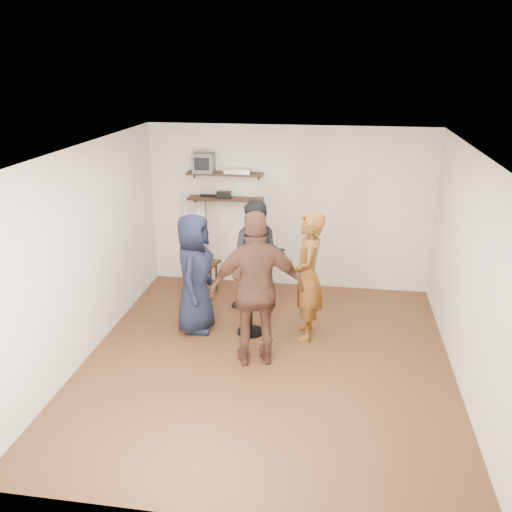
% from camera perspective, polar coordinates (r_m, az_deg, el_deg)
% --- Properties ---
extents(room, '(4.58, 5.08, 2.68)m').
position_cam_1_polar(room, '(6.28, 1.24, -0.81)').
color(room, '#432315').
rests_on(room, ground).
extents(shelf_upper, '(1.20, 0.25, 0.04)m').
position_cam_1_polar(shelf_upper, '(8.55, -3.30, 8.64)').
color(shelf_upper, black).
rests_on(shelf_upper, room).
extents(shelf_lower, '(1.20, 0.25, 0.04)m').
position_cam_1_polar(shelf_lower, '(8.64, -3.25, 6.04)').
color(shelf_lower, black).
rests_on(shelf_lower, room).
extents(crt_monitor, '(0.32, 0.30, 0.30)m').
position_cam_1_polar(crt_monitor, '(8.60, -5.50, 9.78)').
color(crt_monitor, '#59595B').
rests_on(crt_monitor, shelf_upper).
extents(dvd_deck, '(0.40, 0.24, 0.06)m').
position_cam_1_polar(dvd_deck, '(8.50, -1.92, 8.93)').
color(dvd_deck, silver).
rests_on(dvd_deck, shelf_upper).
extents(radio, '(0.22, 0.10, 0.10)m').
position_cam_1_polar(radio, '(8.63, -3.40, 6.48)').
color(radio, black).
rests_on(radio, shelf_lower).
extents(power_strip, '(0.30, 0.05, 0.03)m').
position_cam_1_polar(power_strip, '(8.74, -4.94, 6.38)').
color(power_strip, black).
rests_on(power_strip, shelf_lower).
extents(side_table, '(0.55, 0.55, 0.55)m').
position_cam_1_polar(side_table, '(8.49, -5.73, -1.28)').
color(side_table, black).
rests_on(side_table, room).
extents(vase_lilies, '(0.19, 0.19, 0.91)m').
position_cam_1_polar(vase_lilies, '(8.36, -5.82, 1.13)').
color(vase_lilies, white).
rests_on(vase_lilies, side_table).
extents(drinks_table, '(0.47, 0.47, 0.86)m').
position_cam_1_polar(drinks_table, '(7.27, -0.61, -4.18)').
color(drinks_table, black).
rests_on(drinks_table, room).
extents(wine_glass_fl, '(0.07, 0.07, 0.21)m').
position_cam_1_polar(wine_glass_fl, '(7.07, -1.19, -0.94)').
color(wine_glass_fl, silver).
rests_on(wine_glass_fl, drinks_table).
extents(wine_glass_fr, '(0.06, 0.06, 0.19)m').
position_cam_1_polar(wine_glass_fr, '(7.07, -0.04, -1.05)').
color(wine_glass_fr, silver).
rests_on(wine_glass_fr, drinks_table).
extents(wine_glass_bl, '(0.07, 0.07, 0.21)m').
position_cam_1_polar(wine_glass_bl, '(7.15, -0.63, -0.69)').
color(wine_glass_bl, silver).
rests_on(wine_glass_bl, drinks_table).
extents(wine_glass_br, '(0.07, 0.07, 0.22)m').
position_cam_1_polar(wine_glass_br, '(7.11, -0.31, -0.73)').
color(wine_glass_br, silver).
rests_on(wine_glass_br, drinks_table).
extents(person_plaid, '(0.44, 0.65, 1.73)m').
position_cam_1_polar(person_plaid, '(7.09, 5.46, -2.16)').
color(person_plaid, '#B02414').
rests_on(person_plaid, room).
extents(person_dark, '(0.82, 0.64, 1.66)m').
position_cam_1_polar(person_dark, '(7.86, 0.24, -0.09)').
color(person_dark, black).
rests_on(person_dark, room).
extents(person_navy, '(0.53, 0.81, 1.65)m').
position_cam_1_polar(person_navy, '(7.32, -6.47, -1.84)').
color(person_navy, black).
rests_on(person_navy, room).
extents(person_brown, '(1.21, 0.76, 1.93)m').
position_cam_1_polar(person_brown, '(6.41, 0.11, -3.60)').
color(person_brown, '#482B1F').
rests_on(person_brown, room).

